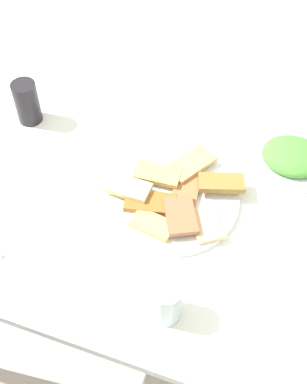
{
  "coord_description": "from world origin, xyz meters",
  "views": [
    {
      "loc": [
        -0.29,
        0.73,
        1.73
      ],
      "look_at": [
        -0.03,
        -0.01,
        0.76
      ],
      "focal_mm": 48.72,
      "sensor_mm": 36.0,
      "label": 1
    }
  ],
  "objects": [
    {
      "name": "ground_plane",
      "position": [
        0.0,
        0.0,
        0.0
      ],
      "size": [
        6.0,
        6.0,
        0.0
      ],
      "primitive_type": "plane",
      "color": "#BBAEA7"
    },
    {
      "name": "dining_table",
      "position": [
        0.0,
        0.0,
        0.64
      ],
      "size": [
        1.06,
        0.78,
        0.73
      ],
      "color": "white",
      "rests_on": "ground_plane"
    },
    {
      "name": "pide_platter",
      "position": [
        -0.07,
        -0.02,
        0.74
      ],
      "size": [
        0.33,
        0.34,
        0.05
      ],
      "color": "white",
      "rests_on": "dining_table"
    },
    {
      "name": "salad_plate_greens",
      "position": [
        -0.32,
        -0.24,
        0.75
      ],
      "size": [
        0.21,
        0.21,
        0.05
      ],
      "color": "white",
      "rests_on": "dining_table"
    },
    {
      "name": "soda_can",
      "position": [
        0.39,
        -0.16,
        0.79
      ],
      "size": [
        0.08,
        0.08,
        0.12
      ],
      "primitive_type": "cylinder",
      "rotation": [
        0.0,
        0.0,
        4.52
      ],
      "color": "black",
      "rests_on": "dining_table"
    },
    {
      "name": "drinking_glass",
      "position": [
        -0.15,
        0.26,
        0.78
      ],
      "size": [
        0.07,
        0.07,
        0.1
      ],
      "primitive_type": "cylinder",
      "color": "silver",
      "rests_on": "dining_table"
    }
  ]
}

